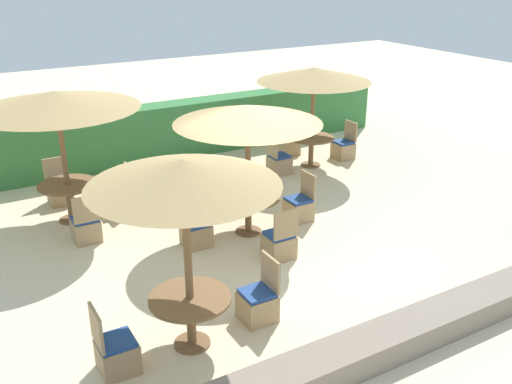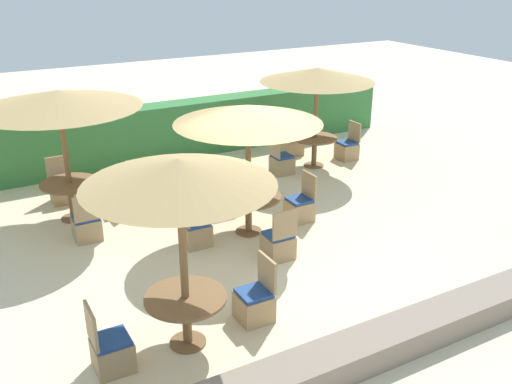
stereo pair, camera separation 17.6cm
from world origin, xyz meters
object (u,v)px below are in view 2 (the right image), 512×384
object	(u,v)px
round_table_back_right	(315,143)
parasol_center	(248,115)
patio_chair_center_south	(279,244)
patio_chair_back_right_west	(281,163)
patio_chair_front_left_west	(111,351)
patio_chair_center_east	(300,207)
patio_chair_front_left_east	(255,303)
round_table_back_left	(70,190)
parasol_back_right	(317,75)
patio_chair_back_right_north	(292,144)
round_table_front_left	(186,307)
patio_chair_back_left_east	(123,197)
patio_chair_center_west	(195,232)
parasol_front_left	(179,173)
patio_chair_back_left_north	(62,190)
patio_chair_center_north	(226,198)
patio_chair_back_right_east	(347,149)
round_table_center	(249,202)
parasol_back_left	(58,99)
patio_chair_back_left_south	(87,226)

from	to	relation	value
round_table_back_right	parasol_center	size ratio (longest dim) A/B	0.42
patio_chair_center_south	patio_chair_back_right_west	bearing A→B (deg)	58.02
patio_chair_front_left_west	patio_chair_center_east	world-z (taller)	same
patio_chair_front_left_east	patio_chair_center_east	world-z (taller)	same
parasol_center	round_table_back_left	xyz separation A→B (m)	(-2.70, 2.16, -1.62)
parasol_center	parasol_back_right	bearing A→B (deg)	37.93
patio_chair_front_left_east	patio_chair_back_right_north	xyz separation A→B (m)	(4.33, 5.89, 0.00)
round_table_front_left	patio_chair_front_left_west	xyz separation A→B (m)	(-1.01, -0.02, -0.30)
round_table_back_left	patio_chair_back_left_east	world-z (taller)	patio_chair_back_left_east
patio_chair_front_left_east	patio_chair_center_west	xyz separation A→B (m)	(0.15, 2.45, 0.00)
patio_chair_front_left_west	patio_chair_front_left_east	distance (m)	2.05
parasol_front_left	patio_chair_center_west	distance (m)	3.50
round_table_back_right	patio_chair_center_south	bearing A→B (deg)	-131.60
patio_chair_front_left_west	parasol_center	distance (m)	4.58
patio_chair_center_south	patio_chair_front_left_east	bearing A→B (deg)	-131.53
patio_chair_back_right_west	round_table_back_right	bearing A→B (deg)	93.32
parasol_center	patio_chair_back_left_north	xyz separation A→B (m)	(-2.70, 3.13, -1.96)
patio_chair_back_right_north	patio_chair_center_north	xyz separation A→B (m)	(-3.05, -2.37, 0.00)
patio_chair_back_right_east	patio_chair_center_north	bearing A→B (deg)	108.73
patio_chair_center_north	round_table_center	bearing A→B (deg)	86.92
patio_chair_back_right_west	round_table_back_left	distance (m)	4.86
patio_chair_back_right_north	round_table_back_left	distance (m)	5.96
patio_chair_center_east	parasol_back_left	bearing A→B (deg)	60.34
round_table_center	round_table_back_left	size ratio (longest dim) A/B	1.08
patio_chair_back_right_north	patio_chair_back_right_west	bearing A→B (deg)	48.08
round_table_center	patio_chair_back_right_north	bearing A→B (deg)	47.90
patio_chair_front_left_west	patio_chair_back_right_west	distance (m)	7.29
parasol_front_left	patio_chair_center_south	bearing A→B (deg)	32.24
round_table_front_left	patio_chair_center_west	xyz separation A→B (m)	(1.19, 2.51, -0.30)
round_table_center	round_table_back_left	world-z (taller)	round_table_back_left
patio_chair_front_left_west	round_table_back_right	bearing A→B (deg)	127.82
parasol_front_left	patio_chair_center_west	bearing A→B (deg)	64.58
patio_chair_center_east	round_table_back_left	bearing A→B (deg)	60.34
round_table_front_left	patio_chair_center_east	world-z (taller)	patio_chair_center_east
patio_chair_center_west	patio_chair_back_right_west	bearing A→B (deg)	126.34
patio_chair_back_right_north	patio_chair_back_left_south	world-z (taller)	same
patio_chair_center_north	patio_chair_center_west	bearing A→B (deg)	43.57
round_table_center	patio_chair_center_east	world-z (taller)	patio_chair_center_east
patio_chair_center_east	round_table_center	bearing A→B (deg)	89.21
parasol_back_right	patio_chair_center_south	distance (m)	5.08
patio_chair_front_left_west	patio_chair_center_south	world-z (taller)	same
parasol_front_left	patio_chair_back_left_east	bearing A→B (deg)	83.19
round_table_center	parasol_back_left	distance (m)	3.88
round_table_back_right	patio_chair_center_north	world-z (taller)	patio_chair_center_north
round_table_center	patio_chair_back_left_east	bearing A→B (deg)	128.65
patio_chair_center_east	round_table_back_left	size ratio (longest dim) A/B	0.84
round_table_front_left	patio_chair_back_right_west	distance (m)	6.57
parasol_front_left	patio_chair_center_east	distance (m)	4.71
patio_chair_back_left_east	round_table_center	bearing A→B (deg)	-141.35
parasol_back_left	round_table_back_left	distance (m)	1.75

